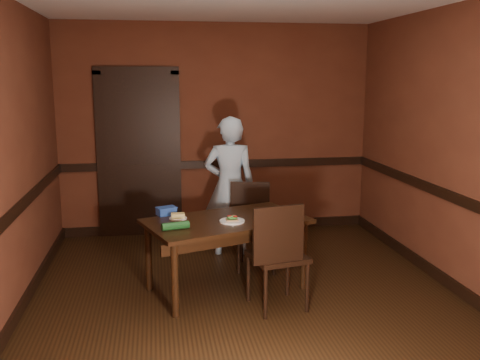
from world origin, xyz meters
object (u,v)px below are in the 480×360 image
object	(u,v)px
cheese_saucer	(178,217)
chair_near	(278,254)
dining_table	(226,254)
person	(230,186)
sandwich_plate	(232,220)
food_tub	(166,211)
chair_far	(257,227)
sauce_jar	(259,218)

from	to	relation	value
cheese_saucer	chair_near	bearing A→B (deg)	-33.69
dining_table	chair_near	distance (m)	0.63
chair_near	person	size ratio (longest dim) A/B	0.61
chair_near	sandwich_plate	bearing A→B (deg)	-58.05
chair_near	food_tub	xyz separation A→B (m)	(-0.95, 0.73, 0.25)
chair_far	cheese_saucer	distance (m)	0.99
person	sandwich_plate	xyz separation A→B (m)	(-0.14, -1.17, -0.08)
sauce_jar	sandwich_plate	bearing A→B (deg)	166.47
dining_table	sauce_jar	world-z (taller)	sauce_jar
dining_table	person	xyz separation A→B (m)	(0.18, 1.07, 0.45)
person	chair_far	bearing A→B (deg)	116.79
dining_table	chair_far	distance (m)	0.66
dining_table	food_tub	size ratio (longest dim) A/B	6.75
person	sandwich_plate	size ratio (longest dim) A/B	6.78
dining_table	cheese_saucer	distance (m)	0.59
sandwich_plate	sauce_jar	world-z (taller)	sauce_jar
sauce_jar	cheese_saucer	xyz separation A→B (m)	(-0.74, 0.25, -0.02)
chair_near	food_tub	world-z (taller)	chair_near
dining_table	chair_near	xyz separation A→B (m)	(0.39, -0.47, 0.14)
chair_near	sandwich_plate	xyz separation A→B (m)	(-0.35, 0.37, 0.23)
chair_far	sauce_jar	bearing A→B (deg)	-85.69
chair_far	cheese_saucer	world-z (taller)	chair_far
sandwich_plate	sauce_jar	distance (m)	0.26
dining_table	chair_far	world-z (taller)	chair_far
dining_table	sandwich_plate	world-z (taller)	sandwich_plate
dining_table	sandwich_plate	distance (m)	0.38
person	cheese_saucer	world-z (taller)	person
chair_far	sandwich_plate	bearing A→B (deg)	-106.46
chair_near	cheese_saucer	distance (m)	1.04
sauce_jar	cheese_saucer	size ratio (longest dim) A/B	0.46
chair_near	sandwich_plate	world-z (taller)	chair_near
food_tub	sandwich_plate	bearing A→B (deg)	-52.42
sandwich_plate	food_tub	distance (m)	0.70
sandwich_plate	cheese_saucer	distance (m)	0.53
chair_near	sauce_jar	distance (m)	0.41
dining_table	chair_near	size ratio (longest dim) A/B	1.53
chair_far	person	world-z (taller)	person
chair_far	food_tub	distance (m)	1.03
chair_near	food_tub	bearing A→B (deg)	-49.03
chair_near	sandwich_plate	distance (m)	0.56
person	cheese_saucer	distance (m)	1.17
chair_near	person	distance (m)	1.58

